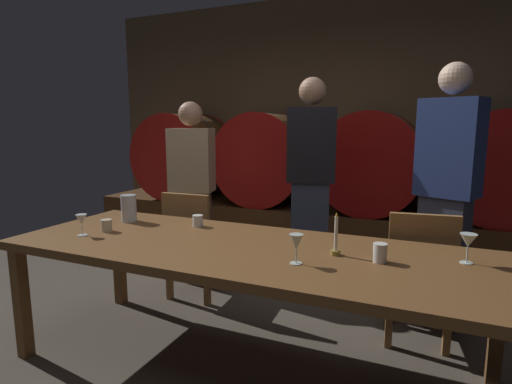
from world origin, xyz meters
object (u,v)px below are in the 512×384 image
object	(u,v)px
dining_table	(246,257)
guest_right	(446,195)
guest_center	(310,186)
cup_right	(380,253)
pitcher	(129,208)
wine_glass_left	(81,220)
guest_left	(192,190)
chair_right	(419,271)
cup_center	(198,221)
candle_center	(336,243)
wine_barrel_center_left	(269,159)
wine_glass_right	(468,241)
chair_left	(193,240)
cup_left	(107,225)
wine_barrel_far_left	(186,156)
wine_barrel_far_right	(498,167)
wine_barrel_center_right	(373,162)
wine_glass_center	(296,243)

from	to	relation	value
dining_table	guest_right	bearing A→B (deg)	46.12
guest_center	cup_right	world-z (taller)	guest_center
pitcher	wine_glass_left	size ratio (longest dim) A/B	1.42
guest_left	cup_right	bearing A→B (deg)	133.92
chair_right	guest_left	size ratio (longest dim) A/B	0.55
chair_right	cup_center	distance (m)	1.46
cup_right	dining_table	bearing A→B (deg)	-177.57
guest_center	candle_center	distance (m)	1.26
wine_barrel_center_left	guest_right	world-z (taller)	guest_right
chair_right	candle_center	bearing A→B (deg)	50.10
wine_barrel_center_left	wine_glass_right	world-z (taller)	wine_barrel_center_left
chair_left	cup_left	bearing A→B (deg)	77.16
guest_left	guest_right	xyz separation A→B (m)	(2.09, -0.09, 0.11)
guest_center	wine_barrel_far_left	bearing A→B (deg)	-43.78
wine_barrel_far_right	chair_right	size ratio (longest dim) A/B	1.13
wine_barrel_far_left	cup_right	distance (m)	3.36
dining_table	wine_glass_left	bearing A→B (deg)	-169.41
wine_barrel_center_left	guest_center	distance (m)	1.27
pitcher	chair_right	bearing A→B (deg)	14.23
candle_center	wine_glass_right	size ratio (longest dim) A/B	1.54
chair_right	cup_right	size ratio (longest dim) A/B	9.37
wine_barrel_center_right	wine_glass_right	distance (m)	2.17
guest_right	cup_center	distance (m)	1.70
pitcher	chair_left	bearing A→B (deg)	70.50
wine_barrel_center_left	cup_left	xyz separation A→B (m)	(-0.20, -2.27, -0.26)
wine_barrel_center_left	cup_center	world-z (taller)	wine_barrel_center_left
wine_barrel_far_right	cup_left	size ratio (longest dim) A/B	13.07
wine_barrel_far_right	wine_glass_left	size ratio (longest dim) A/B	7.55
wine_glass_left	wine_glass_right	xyz separation A→B (m)	(2.11, 0.37, 0.02)
chair_right	wine_glass_center	size ratio (longest dim) A/B	5.96
chair_right	wine_barrel_far_right	bearing A→B (deg)	-118.71
wine_barrel_center_left	wine_barrel_far_right	world-z (taller)	same
cup_right	wine_barrel_far_right	bearing A→B (deg)	71.15
wine_barrel_far_left	dining_table	bearing A→B (deg)	-50.43
wine_barrel_far_left	guest_center	size ratio (longest dim) A/B	0.56
wine_glass_left	guest_right	bearing A→B (deg)	31.60
wine_barrel_far_right	guest_right	xyz separation A→B (m)	(-0.44, -1.16, -0.10)
wine_barrel_center_right	cup_left	xyz separation A→B (m)	(-1.31, -2.27, -0.26)
dining_table	wine_glass_right	world-z (taller)	wine_glass_right
wine_glass_center	wine_barrel_center_left	bearing A→B (deg)	114.70
guest_left	wine_glass_right	xyz separation A→B (m)	(2.17, -0.96, 0.02)
wine_barrel_far_right	wine_glass_left	xyz separation A→B (m)	(-2.47, -2.40, -0.20)
chair_right	cup_center	size ratio (longest dim) A/B	11.54
dining_table	cup_right	bearing A→B (deg)	2.43
wine_barrel_far_left	guest_right	world-z (taller)	guest_right
wine_barrel_center_left	cup_left	world-z (taller)	wine_barrel_center_left
wine_glass_right	pitcher	bearing A→B (deg)	179.04
wine_barrel_far_right	chair_right	xyz separation A→B (m)	(-0.57, -1.52, -0.55)
wine_barrel_far_right	cup_center	size ratio (longest dim) A/B	13.05
wine_barrel_center_right	guest_center	distance (m)	1.07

